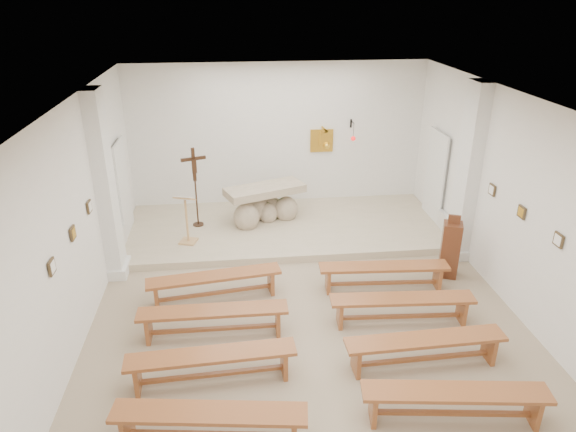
{
  "coord_description": "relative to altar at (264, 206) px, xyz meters",
  "views": [
    {
      "loc": [
        -1.09,
        -6.86,
        5.0
      ],
      "look_at": [
        -0.14,
        1.6,
        1.21
      ],
      "focal_mm": 32.0,
      "sensor_mm": 36.0,
      "label": 1
    }
  ],
  "objects": [
    {
      "name": "crucifix_stand",
      "position": [
        -1.49,
        -0.08,
        0.68
      ],
      "size": [
        0.52,
        0.23,
        1.79
      ],
      "rotation": [
        0.0,
        0.0,
        0.33
      ],
      "color": "#382112",
      "rests_on": "sanctuary_platform"
    },
    {
      "name": "ground",
      "position": [
        0.44,
        -3.78,
        -0.5
      ],
      "size": [
        7.0,
        10.0,
        0.0
      ],
      "primitive_type": "cube",
      "color": "tan",
      "rests_on": "ground"
    },
    {
      "name": "pilaster_left",
      "position": [
        -2.93,
        -1.78,
        1.25
      ],
      "size": [
        0.26,
        0.55,
        3.5
      ],
      "primitive_type": "cube",
      "color": "white",
      "rests_on": "ground"
    },
    {
      "name": "bench_left_front",
      "position": [
        -1.07,
        -2.9,
        -0.13
      ],
      "size": [
        2.34,
        0.68,
        0.49
      ],
      "rotation": [
        0.0,
        0.0,
        0.14
      ],
      "color": "brown",
      "rests_on": "ground"
    },
    {
      "name": "gold_wall_relief",
      "position": [
        1.49,
        1.18,
        1.15
      ],
      "size": [
        0.55,
        0.04,
        0.55
      ],
      "primitive_type": "cube",
      "color": "gold",
      "rests_on": "wall_back"
    },
    {
      "name": "bench_right_front",
      "position": [
        1.94,
        -2.9,
        -0.13
      ],
      "size": [
        2.33,
        0.51,
        0.49
      ],
      "rotation": [
        0.0,
        0.0,
        -0.06
      ],
      "color": "brown",
      "rests_on": "ground"
    },
    {
      "name": "bench_left_second",
      "position": [
        -1.07,
        -3.95,
        -0.13
      ],
      "size": [
        2.31,
        0.39,
        0.49
      ],
      "rotation": [
        0.0,
        0.0,
        -0.01
      ],
      "color": "brown",
      "rests_on": "ground"
    },
    {
      "name": "potted_plant",
      "position": [
        0.24,
        0.16,
        -0.08
      ],
      "size": [
        0.49,
        0.43,
        0.54
      ],
      "primitive_type": "imported",
      "rotation": [
        0.0,
        0.0,
        0.02
      ],
      "color": "#2D5020",
      "rests_on": "sanctuary_platform"
    },
    {
      "name": "sanctuary_lamp",
      "position": [
        2.19,
        0.93,
        1.31
      ],
      "size": [
        0.11,
        0.36,
        0.44
      ],
      "color": "black",
      "rests_on": "wall_back"
    },
    {
      "name": "pilaster_right",
      "position": [
        3.81,
        -1.78,
        1.25
      ],
      "size": [
        0.26,
        0.55,
        3.5
      ],
      "primitive_type": "cube",
      "color": "white",
      "rests_on": "ground"
    },
    {
      "name": "wall_back",
      "position": [
        0.44,
        1.21,
        1.25
      ],
      "size": [
        7.0,
        0.02,
        3.5
      ],
      "primitive_type": "cube",
      "color": "white",
      "rests_on": "ground"
    },
    {
      "name": "ceiling",
      "position": [
        0.44,
        -3.78,
        2.99
      ],
      "size": [
        7.0,
        10.0,
        0.02
      ],
      "primitive_type": "cube",
      "color": "silver",
      "rests_on": "wall_back"
    },
    {
      "name": "bench_left_fourth",
      "position": [
        -1.07,
        -6.03,
        -0.13
      ],
      "size": [
        2.34,
        0.68,
        0.49
      ],
      "rotation": [
        0.0,
        0.0,
        -0.14
      ],
      "color": "brown",
      "rests_on": "ground"
    },
    {
      "name": "donation_pedestal",
      "position": [
        3.29,
        -2.56,
        0.05
      ],
      "size": [
        0.43,
        0.43,
        1.25
      ],
      "rotation": [
        0.0,
        0.0,
        -0.36
      ],
      "color": "#5C2F1A",
      "rests_on": "ground"
    },
    {
      "name": "bench_left_third",
      "position": [
        -1.07,
        -4.99,
        -0.13
      ],
      "size": [
        2.32,
        0.48,
        0.49
      ],
      "rotation": [
        0.0,
        0.0,
        0.05
      ],
      "color": "brown",
      "rests_on": "ground"
    },
    {
      "name": "station_frame_left_front",
      "position": [
        -3.03,
        -4.58,
        1.22
      ],
      "size": [
        0.03,
        0.2,
        0.2
      ],
      "primitive_type": "cube",
      "color": "#45351E",
      "rests_on": "wall_left"
    },
    {
      "name": "radiator_left",
      "position": [
        -2.99,
        -1.08,
        -0.23
      ],
      "size": [
        0.1,
        0.85,
        0.52
      ],
      "primitive_type": "cube",
      "color": "silver",
      "rests_on": "ground"
    },
    {
      "name": "wall_left",
      "position": [
        -3.05,
        -3.78,
        1.25
      ],
      "size": [
        0.02,
        10.0,
        3.5
      ],
      "primitive_type": "cube",
      "color": "white",
      "rests_on": "ground"
    },
    {
      "name": "bench_right_fourth",
      "position": [
        1.94,
        -6.03,
        -0.13
      ],
      "size": [
        2.34,
        0.67,
        0.49
      ],
      "rotation": [
        0.0,
        0.0,
        -0.13
      ],
      "color": "brown",
      "rests_on": "ground"
    },
    {
      "name": "altar",
      "position": [
        0.0,
        0.0,
        0.0
      ],
      "size": [
        1.89,
        1.27,
        0.91
      ],
      "rotation": [
        0.0,
        0.0,
        0.37
      ],
      "color": "#BFAB92",
      "rests_on": "sanctuary_platform"
    },
    {
      "name": "station_frame_right_rear",
      "position": [
        3.91,
        -2.58,
        1.22
      ],
      "size": [
        0.03,
        0.2,
        0.2
      ],
      "primitive_type": "cube",
      "color": "#45351E",
      "rests_on": "wall_right"
    },
    {
      "name": "station_frame_right_mid",
      "position": [
        3.91,
        -3.58,
        1.22
      ],
      "size": [
        0.03,
        0.2,
        0.2
      ],
      "primitive_type": "cube",
      "color": "#45351E",
      "rests_on": "wall_right"
    },
    {
      "name": "station_frame_left_rear",
      "position": [
        -3.03,
        -2.58,
        1.22
      ],
      "size": [
        0.03,
        0.2,
        0.2
      ],
      "primitive_type": "cube",
      "color": "#45351E",
      "rests_on": "wall_left"
    },
    {
      "name": "bench_right_second",
      "position": [
        1.94,
        -3.95,
        -0.13
      ],
      "size": [
        2.33,
        0.51,
        0.49
      ],
      "rotation": [
        0.0,
        0.0,
        -0.06
      ],
      "color": "brown",
      "rests_on": "ground"
    },
    {
      "name": "wall_right",
      "position": [
        3.93,
        -3.78,
        1.25
      ],
      "size": [
        0.02,
        10.0,
        3.5
      ],
      "primitive_type": "cube",
      "color": "white",
      "rests_on": "ground"
    },
    {
      "name": "lectern",
      "position": [
        -1.66,
        -0.92,
        0.19
      ],
      "size": [
        0.46,
        0.42,
        1.09
      ],
      "rotation": [
        0.0,
        0.0,
        -0.29
      ],
      "color": "tan",
      "rests_on": "sanctuary_platform"
    },
    {
      "name": "bench_right_third",
      "position": [
        1.94,
        -4.99,
        -0.13
      ],
      "size": [
        2.32,
        0.43,
        0.49
      ],
      "rotation": [
        0.0,
        0.0,
        0.03
      ],
      "color": "brown",
      "rests_on": "ground"
    },
    {
      "name": "station_frame_right_front",
      "position": [
        3.91,
        -4.58,
        1.22
      ],
      "size": [
        0.03,
        0.2,
        0.2
      ],
      "primitive_type": "cube",
      "color": "#45351E",
      "rests_on": "wall_right"
    },
    {
      "name": "station_frame_left_mid",
      "position": [
        -3.03,
        -3.58,
        1.22
      ],
      "size": [
        0.03,
        0.2,
        0.2
      ],
      "primitive_type": "cube",
      "color": "#45351E",
      "rests_on": "wall_left"
    },
    {
      "name": "radiator_right",
      "position": [
        3.87,
        -1.08,
        -0.23
      ],
      "size": [
        0.1,
        0.85,
        0.52
      ],
      "primitive_type": "cube",
      "color": "silver",
      "rests_on": "ground"
    },
    {
      "name": "sanctuary_platform",
      "position": [
        0.44,
        -0.28,
        -0.42
      ],
      "size": [
        6.98,
        3.0,
        0.15
      ],
      "primitive_type": "cube",
      "color": "beige",
      "rests_on": "ground"
    }
  ]
}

